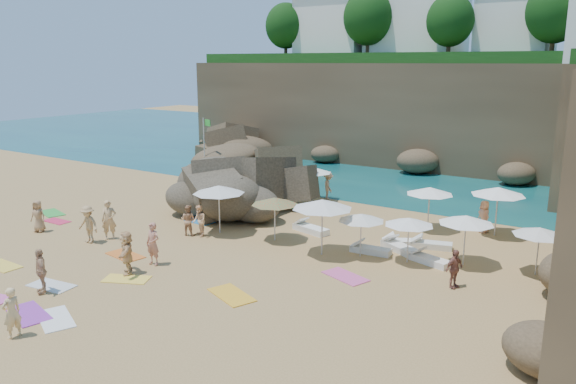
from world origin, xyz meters
The scene contains 49 objects.
ground centered at (0.00, 0.00, 0.00)m, with size 120.00×120.00×0.00m, color tan.
seawater centered at (0.00, 30.00, 0.00)m, with size 120.00×120.00×0.00m, color #0C4751.
cliff_back centered at (2.00, 25.00, 4.00)m, with size 44.00×8.00×8.00m, color brown.
rock_promontory centered at (-11.00, 16.00, 0.00)m, with size 12.00×7.00×2.00m, color brown, non-canonical shape.
clifftop_buildings centered at (2.96, 25.79, 11.24)m, with size 28.48×9.48×7.00m.
clifftop_trees centered at (4.78, 19.52, 11.26)m, with size 35.60×23.82×4.40m.
marina_masts centered at (-16.50, 30.00, 3.00)m, with size 3.10×0.10×6.00m.
rock_outcrop centered at (-3.06, 5.03, 0.00)m, with size 8.04×6.03×3.22m, color brown, non-canonical shape.
flag_pole centered at (-11.00, 11.80, 2.64)m, with size 0.79×0.28×4.14m.
parasol_0 centered at (-0.16, 9.04, 1.88)m, with size 2.17×2.17×2.05m.
parasol_1 centered at (7.62, 7.04, 1.99)m, with size 2.30×2.30×2.17m.
parasol_2 centered at (10.63, 7.92, 2.18)m, with size 2.51×2.51×2.38m.
parasol_3 centered at (10.53, 3.09, 1.93)m, with size 2.23×2.23×2.11m.
parasol_5 centered at (-0.67, 1.02, 2.17)m, with size 2.50×2.50×2.37m.
parasol_6 centered at (2.23, 1.53, 1.89)m, with size 2.17×2.17×2.06m.
parasol_7 centered at (8.50, 2.12, 1.76)m, with size 2.03×2.03×1.92m.
parasol_8 centered at (13.23, 3.54, 1.77)m, with size 2.04×2.04×1.93m.
parasol_9 centered at (5.05, 1.00, 2.26)m, with size 2.60×2.60×2.46m.
parasol_11 centered at (6.53, 1.73, 1.73)m, with size 1.99×1.99×1.88m.
lounger_0 centered at (2.99, 3.53, 0.15)m, with size 1.94×0.65×0.30m, color white.
lounger_1 centered at (8.71, 4.42, 0.14)m, with size 1.83×0.61×0.29m, color silver.
lounger_2 centered at (7.52, 4.05, 0.14)m, with size 1.81×0.60×0.28m, color white.
lounger_3 centered at (9.35, 2.49, 0.14)m, with size 1.78×0.59×0.28m, color white.
lounger_4 centered at (7.68, 3.28, 0.15)m, with size 1.89×0.63×0.29m, color white.
lounger_5 centered at (6.75, 2.33, 0.14)m, with size 1.76×0.59×0.27m, color silver.
towel_2 centered at (-1.96, -3.74, 0.02)m, with size 1.81×0.90×0.03m, color orange.
towel_3 centered at (-10.76, -1.27, 0.02)m, with size 1.84×0.92×0.03m, color green.
towel_4 centered at (-5.16, -7.36, 0.01)m, with size 1.69×0.85×0.03m, color yellow.
towel_5 centered at (-1.62, -7.54, 0.02)m, with size 1.77×0.89×0.03m, color silver.
towel_6 centered at (-0.14, -9.41, 0.02)m, with size 1.93×0.96×0.03m, color purple.
towel_7 centered at (-9.10, -2.11, 0.01)m, with size 1.50×0.75×0.03m, color #D6254D.
towel_8 centered at (-2.81, 1.94, 0.01)m, with size 1.57×0.78×0.03m, color #2377BC.
towel_9 centered at (7.10, -0.71, 0.02)m, with size 1.85×0.92×0.03m, color #D25193.
towel_10 centered at (4.52, -4.53, 0.02)m, with size 1.95×0.97×0.03m, color gold.
towel_12 centered at (0.21, -5.56, 0.02)m, with size 1.73×0.86×0.03m, color yellow.
towel_13 centered at (0.95, -9.16, 0.02)m, with size 1.86×0.93×0.03m, color white.
person_stand_0 centered at (-4.36, -2.55, 0.93)m, with size 0.68×0.45×1.87m, color tan.
person_stand_1 centered at (-1.70, -0.08, 0.74)m, with size 0.72×0.56×1.49m, color tan.
person_stand_2 centered at (0.39, 9.90, 0.82)m, with size 1.06×0.44×1.64m, color tan.
person_stand_3 centered at (10.92, 0.51, 0.74)m, with size 0.86×0.36×1.47m, color brown.
person_stand_4 centered at (10.01, 8.19, 0.79)m, with size 0.78×0.42×1.59m, color #E19D76.
person_stand_5 centered at (-5.93, 6.89, 0.96)m, with size 1.79×0.51×1.93m, color #A36751.
person_stand_6 centered at (0.97, -10.57, 0.80)m, with size 0.58×0.38×1.60m, color #E9C384.
person_lie_0 centered at (-4.69, -3.47, 0.23)m, with size 1.11×1.71×0.46m, color tan.
person_lie_1 centered at (-1.29, -8.10, 0.20)m, with size 0.96×1.64×0.40m, color tan.
person_lie_2 centered at (-8.17, -3.69, 0.21)m, with size 0.76×1.55×0.41m, color #A87D54.
person_lie_3 centered at (-0.18, -5.14, 0.23)m, with size 1.59×1.72×0.46m, color #E2B076.
person_lie_4 centered at (-0.07, -3.87, 0.21)m, with size 0.64×1.76×0.42m, color tan.
person_lie_5 centered at (-1.10, 0.05, 0.28)m, with size 0.72×1.49×0.56m, color #F9C18D.
Camera 1 is at (16.43, -19.03, 8.15)m, focal length 35.00 mm.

